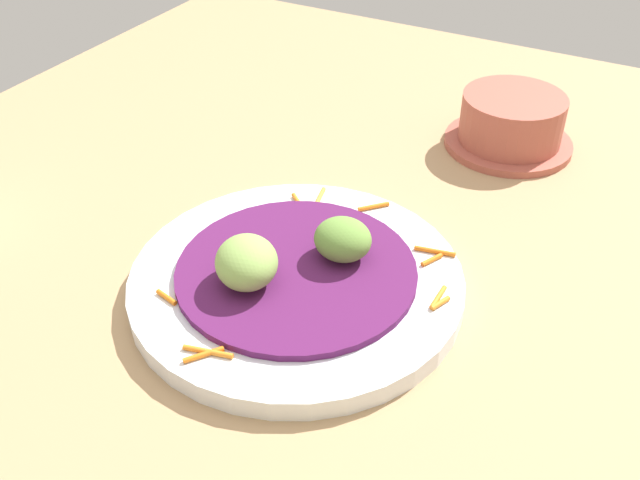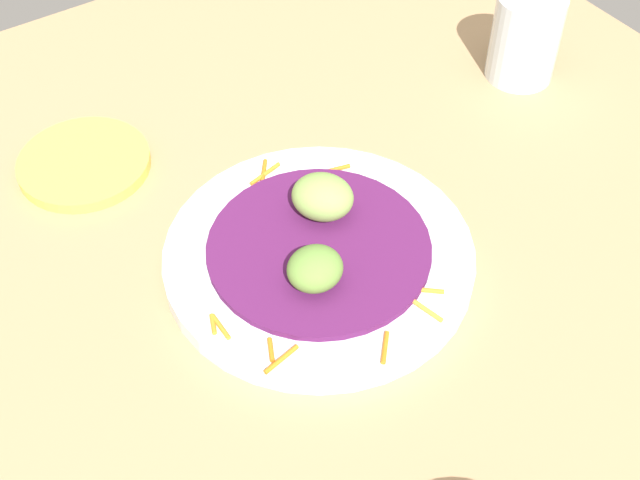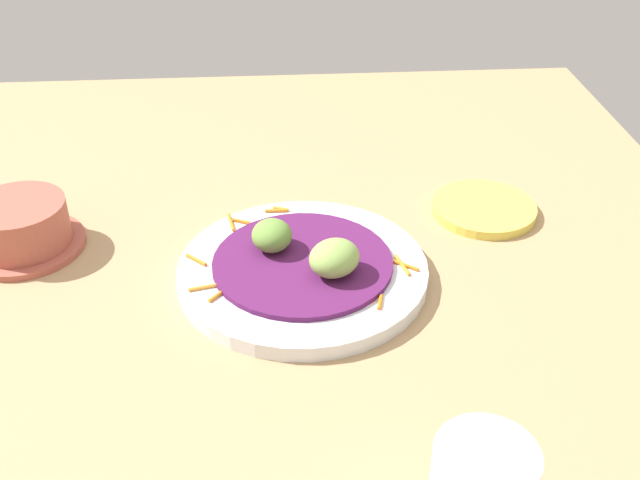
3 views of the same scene
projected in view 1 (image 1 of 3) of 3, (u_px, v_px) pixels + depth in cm
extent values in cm
cube|color=tan|center=(373.00, 284.00, 61.85)|extent=(110.00, 110.00, 2.00)
cylinder|color=silver|center=(297.00, 282.00, 59.09)|extent=(26.99, 26.99, 1.73)
cylinder|color=#51194C|center=(296.00, 271.00, 58.39)|extent=(19.41, 19.41, 0.61)
cylinder|color=orange|center=(432.00, 260.00, 59.74)|extent=(1.29, 2.09, 0.40)
cylinder|color=orange|center=(319.00, 198.00, 67.03)|extent=(1.15, 3.34, 0.40)
cylinder|color=orange|center=(374.00, 207.00, 65.95)|extent=(2.31, 2.45, 0.40)
cylinder|color=orange|center=(297.00, 200.00, 66.78)|extent=(1.78, 1.62, 0.40)
cylinder|color=orange|center=(208.00, 352.00, 51.37)|extent=(3.71, 1.28, 0.40)
cylinder|color=orange|center=(440.00, 303.00, 55.47)|extent=(1.07, 1.90, 0.40)
cylinder|color=orange|center=(438.00, 297.00, 56.01)|extent=(0.43, 2.70, 0.40)
cylinder|color=orange|center=(435.00, 251.00, 60.65)|extent=(3.46, 1.08, 0.40)
cylinder|color=orange|center=(167.00, 297.00, 56.01)|extent=(2.17, 0.90, 0.40)
cylinder|color=orange|center=(204.00, 355.00, 51.13)|extent=(2.10, 2.61, 0.40)
ellipsoid|color=#84A851|center=(247.00, 262.00, 55.79)|extent=(7.16, 7.32, 3.76)
ellipsoid|color=olive|center=(343.00, 239.00, 58.47)|extent=(4.75, 4.44, 3.36)
cylinder|color=#A85142|center=(508.00, 143.00, 78.49)|extent=(13.56, 13.56, 0.80)
cylinder|color=#A85142|center=(512.00, 118.00, 76.74)|extent=(10.80, 10.80, 5.04)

